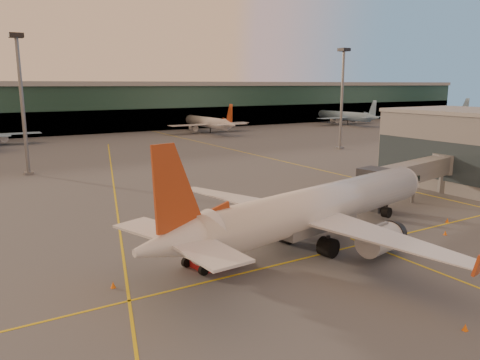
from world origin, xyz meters
TOP-DOWN VIEW (x-y plane):
  - ground at (0.00, 0.00)m, footprint 600.00×600.00m
  - taxi_markings at (-7.32, 44.49)m, footprint 100.12×173.00m
  - terminal at (0.00, 141.79)m, footprint 400.00×20.00m
  - gate_building at (41.93, 17.93)m, footprint 18.40×22.40m
  - mast_west_near at (-20.00, 66.00)m, footprint 2.40×2.40m
  - mast_east_near at (55.00, 62.00)m, footprint 2.40×2.40m
  - distant_aircraft_row at (10.83, 118.00)m, footprint 350.00×34.00m
  - main_airplane at (-0.38, 7.15)m, footprint 40.80×37.06m
  - jet_bridge at (25.42, 14.49)m, footprint 23.57×7.33m
  - catering_truck at (-12.01, 8.04)m, footprint 6.64×3.85m
  - cone_nose at (19.51, 5.29)m, footprint 0.45×0.45m
  - cone_tail at (-21.08, 8.03)m, footprint 0.43×0.43m
  - cone_wing_right at (-2.34, -11.48)m, footprint 0.40×0.40m
  - cone_wing_left at (-1.84, 25.39)m, footprint 0.40×0.40m
  - cone_fwd at (15.04, 2.40)m, footprint 0.39×0.39m

SIDE VIEW (x-z plane):
  - ground at x=0.00m, z-range 0.00..0.00m
  - distant_aircraft_row at x=10.83m, z-range -6.50..6.50m
  - taxi_markings at x=-7.32m, z-range 0.00..0.01m
  - cone_fwd at x=15.04m, z-range -0.01..0.49m
  - cone_wing_right at x=-2.34m, z-range -0.01..0.50m
  - cone_wing_left at x=-1.84m, z-range -0.01..0.51m
  - cone_tail at x=-21.08m, z-range -0.01..0.54m
  - cone_nose at x=19.51m, z-range -0.01..0.56m
  - catering_truck at x=-12.01m, z-range 0.33..5.17m
  - main_airplane at x=-0.38m, z-range -2.17..10.22m
  - jet_bridge at x=25.42m, z-range 1.18..7.23m
  - gate_building at x=41.93m, z-range -0.01..12.59m
  - terminal at x=0.00m, z-range -0.04..17.56m
  - mast_west_near at x=-20.00m, z-range 2.06..27.66m
  - mast_east_near at x=55.00m, z-range 2.06..27.66m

